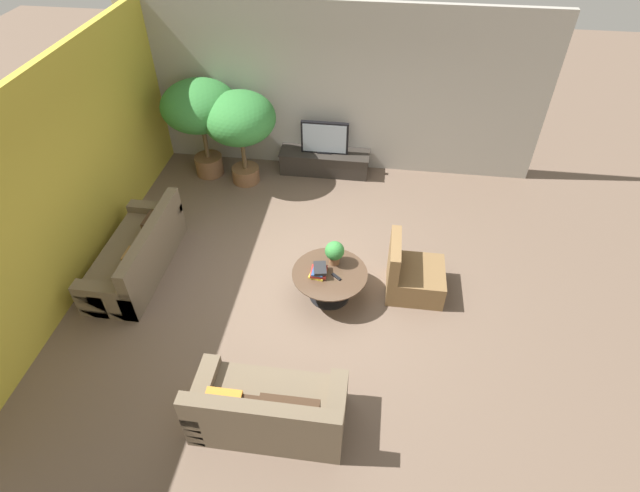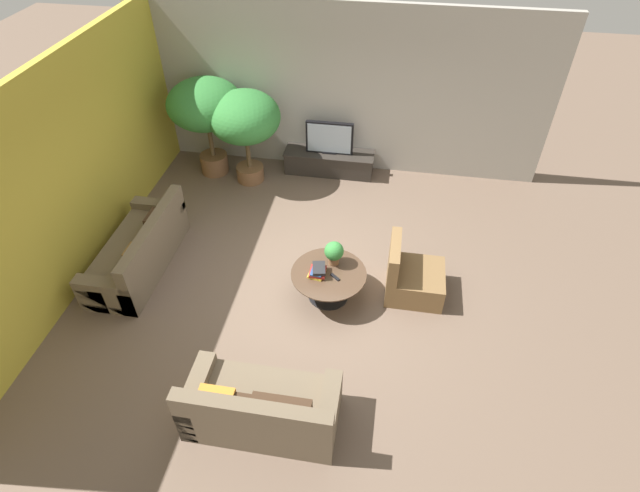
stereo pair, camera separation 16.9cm
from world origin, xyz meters
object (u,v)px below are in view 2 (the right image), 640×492
Objects in this scene: coffee_table at (329,280)px; potted_palm_corner at (245,120)px; couch_by_wall at (139,251)px; television at (329,138)px; couch_near_entry at (261,409)px; armchair_wicker at (411,278)px; potted_plant_tabletop at (334,252)px; media_console at (329,162)px; potted_palm_tall at (205,108)px.

coffee_table is 3.41m from potted_palm_corner.
couch_by_wall is 2.88m from potted_palm_corner.
couch_near_entry is (0.04, -5.26, -0.43)m from television.
armchair_wicker is 2.36× the size of potted_plant_tabletop.
potted_plant_tabletop reaches higher than coffee_table.
couch_near_entry is (0.04, -5.26, 0.07)m from media_console.
potted_palm_tall reaches higher than couch_by_wall.
couch_by_wall is 2.95m from potted_plant_tabletop.
armchair_wicker is (4.03, 0.12, -0.01)m from couch_by_wall.
coffee_table is at bearing -81.48° from television.
coffee_table is (0.48, -3.19, 0.10)m from media_console.
media_console is 3.33m from armchair_wicker.
potted_palm_tall is at bearing 174.56° from couch_by_wall.
coffee_table is (0.48, -3.19, -0.41)m from television.
potted_palm_corner is (-1.89, 2.70, 0.90)m from coffee_table.
couch_near_entry reaches higher than coffee_table.
media_console is at bearing 19.32° from potted_palm_corner.
television is at bearing 8.87° from potted_palm_tall.
potted_plant_tabletop is at bearing 93.84° from armchair_wicker.
couch_by_wall is (-2.41, -3.03, 0.06)m from media_console.
couch_near_entry is 2.83m from armchair_wicker.
potted_plant_tabletop is at bearing -80.17° from media_console.
television is 5.27m from couch_near_entry.
couch_near_entry is at bearing 146.05° from armchair_wicker.
couch_near_entry is 2.35m from potted_plant_tabletop.
couch_by_wall is at bearing -95.44° from potted_palm_tall.
potted_palm_corner is at bearing -160.68° from media_console.
potted_palm_corner is at bearing -11.90° from potted_palm_tall.
media_console is at bearing 8.92° from potted_palm_tall.
couch_by_wall is at bearing 91.73° from armchair_wicker.
television is 3.90m from couch_by_wall.
potted_plant_tabletop is at bearing -101.83° from couch_near_entry.
couch_by_wall reaches higher than media_console.
television is 3.03m from potted_plant_tabletop.
armchair_wicker reaches higher than coffee_table.
armchair_wicker is at bearing -60.90° from media_console.
potted_palm_tall is 1.06× the size of potted_palm_corner.
coffee_table is at bearing -100.74° from potted_plant_tabletop.
armchair_wicker is 1.17m from potted_plant_tabletop.
television is 3.36m from armchair_wicker.
potted_plant_tabletop is at bearing -80.17° from television.
television reaches higher than potted_plant_tabletop.
couch_near_entry reaches higher than potted_plant_tabletop.
potted_palm_corner reaches higher than couch_by_wall.
armchair_wicker reaches higher than media_console.
potted_palm_corner reaches higher than coffee_table.
armchair_wicker is 0.48× the size of potted_palm_tall.
television is 0.48× the size of potted_palm_tall.
potted_plant_tabletop is (0.48, 2.27, 0.37)m from couch_near_entry.
potted_palm_tall reaches higher than potted_palm_corner.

